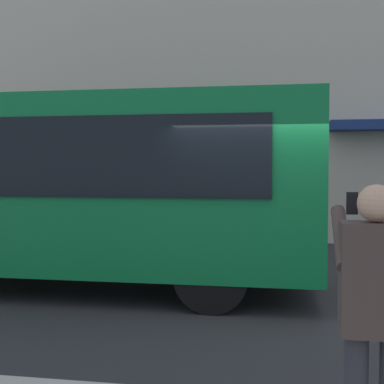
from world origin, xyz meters
The scene contains 4 objects.
ground_plane centered at (0.00, 0.00, 0.00)m, with size 60.00×60.00×0.00m, color #2B2B2D.
building_facade_far centered at (-0.02, -6.80, 5.99)m, with size 28.00×1.55×12.00m.
red_bus centered at (3.77, -0.41, 1.68)m, with size 9.05×2.54×3.08m.
pedestrian_photographer centered at (-0.73, 4.48, 1.14)m, with size 0.53×0.52×1.70m.
Camera 1 is at (-0.21, 7.68, 1.94)m, focal length 49.80 mm.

